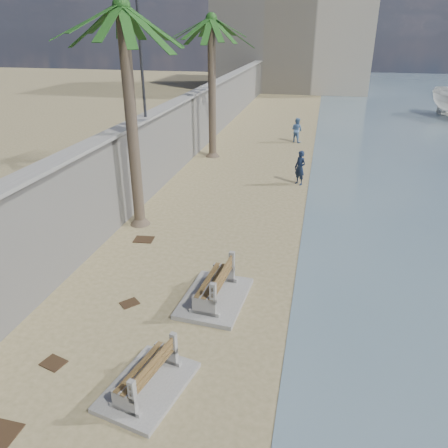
{
  "coord_description": "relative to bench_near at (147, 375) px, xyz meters",
  "views": [
    {
      "loc": [
        2.38,
        -5.86,
        7.21
      ],
      "look_at": [
        -0.5,
        7.0,
        1.2
      ],
      "focal_mm": 35.0,
      "sensor_mm": 36.0,
      "label": 1
    }
  ],
  "objects": [
    {
      "name": "person_b",
      "position": [
        1.56,
        22.98,
        0.51
      ],
      "size": [
        1.09,
        1.03,
        1.8
      ],
      "primitive_type": "imported",
      "rotation": [
        0.0,
        0.0,
        2.58
      ],
      "color": "#5277AB",
      "rests_on": "ground_plane"
    },
    {
      "name": "seawall",
      "position": [
        -4.4,
        19.23,
        1.36
      ],
      "size": [
        0.45,
        70.0,
        3.5
      ],
      "primitive_type": "cube",
      "color": "gray",
      "rests_on": "ground_plane"
    },
    {
      "name": "palm_mid",
      "position": [
        -3.53,
        8.07,
        7.29
      ],
      "size": [
        5.0,
        5.0,
        8.7
      ],
      "color": "brown",
      "rests_on": "ground_plane"
    },
    {
      "name": "ground_plane",
      "position": [
        0.8,
        -0.77,
        -0.39
      ],
      "size": [
        140.0,
        140.0,
        0.0
      ],
      "primitive_type": "plane",
      "color": "#94835A"
    },
    {
      "name": "end_building",
      "position": [
        -1.2,
        51.23,
        6.61
      ],
      "size": [
        18.0,
        12.0,
        14.0
      ],
      "primitive_type": "cube",
      "color": "#B7AA93",
      "rests_on": "ground_plane"
    },
    {
      "name": "debris_c",
      "position": [
        -2.86,
        6.78,
        -0.38
      ],
      "size": [
        0.75,
        0.63,
        0.03
      ],
      "primitive_type": "cube",
      "rotation": [
        0.0,
        0.0,
        0.11
      ],
      "color": "#382616",
      "rests_on": "ground_plane"
    },
    {
      "name": "debris_b",
      "position": [
        -2.45,
        0.24,
        -0.38
      ],
      "size": [
        0.63,
        0.55,
        0.03
      ],
      "primitive_type": "cube",
      "rotation": [
        0.0,
        0.0,
        6.0
      ],
      "color": "#382616",
      "rests_on": "ground_plane"
    },
    {
      "name": "palm_back",
      "position": [
        -3.1,
        18.27,
        7.04
      ],
      "size": [
        5.0,
        5.0,
        8.45
      ],
      "color": "brown",
      "rests_on": "ground_plane"
    },
    {
      "name": "bench_far",
      "position": [
        0.62,
        3.6,
        0.06
      ],
      "size": [
        1.87,
        2.59,
        1.03
      ],
      "color": "gray",
      "rests_on": "ground_plane"
    },
    {
      "name": "bench_near",
      "position": [
        0.0,
        0.0,
        0.0
      ],
      "size": [
        1.89,
        2.41,
        0.9
      ],
      "color": "gray",
      "rests_on": "ground_plane"
    },
    {
      "name": "debris_d",
      "position": [
        -1.7,
        2.88,
        -0.38
      ],
      "size": [
        0.61,
        0.62,
        0.03
      ],
      "primitive_type": "cube",
      "rotation": [
        0.0,
        0.0,
        0.85
      ],
      "color": "#382616",
      "rests_on": "ground_plane"
    },
    {
      "name": "wall_cap",
      "position": [
        -4.4,
        19.23,
        3.16
      ],
      "size": [
        0.8,
        70.0,
        0.12
      ],
      "primitive_type": "cube",
      "color": "gray",
      "rests_on": "seawall"
    },
    {
      "name": "person_a",
      "position": [
        2.32,
        14.3,
        0.57
      ],
      "size": [
        0.84,
        0.81,
        1.94
      ],
      "primitive_type": "imported",
      "rotation": [
        0.0,
        0.0,
        -0.69
      ],
      "color": "#142038",
      "rests_on": "ground_plane"
    },
    {
      "name": "streetlight",
      "position": [
        -4.3,
        11.23,
        6.25
      ],
      "size": [
        0.28,
        0.28,
        5.12
      ],
      "color": "#2D2D33",
      "rests_on": "wall_cap"
    }
  ]
}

